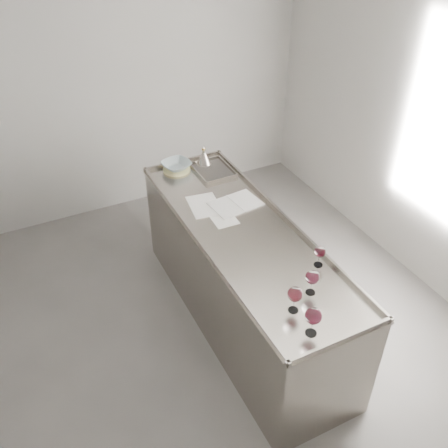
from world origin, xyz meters
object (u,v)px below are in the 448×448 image
wine_glass_left (313,317)px  notebook (236,204)px  counter (243,277)px  wine_glass_right (312,278)px  wine_glass_middle (295,295)px  wine_funnel (204,158)px  wine_glass_small (320,252)px  ceramic_bowl (176,165)px

wine_glass_left → notebook: wine_glass_left is taller
counter → wine_glass_right: (0.07, -0.77, 0.60)m
wine_glass_middle → notebook: wine_glass_middle is taller
wine_glass_left → wine_funnel: bearing=82.5°
wine_glass_middle → wine_glass_right: (0.19, 0.08, -0.00)m
counter → wine_glass_right: 0.98m
wine_glass_small → ceramic_bowl: bearing=103.1°
wine_glass_right → ceramic_bowl: wine_glass_right is taller
wine_glass_left → wine_glass_middle: (0.01, 0.20, -0.01)m
wine_glass_small → notebook: size_ratio=0.38×
wine_glass_small → notebook: (-0.17, 0.92, -0.11)m
wine_glass_small → wine_funnel: 1.65m
wine_glass_right → wine_glass_small: size_ratio=1.13×
wine_glass_left → wine_glass_middle: 0.20m
counter → wine_funnel: wine_funnel is taller
wine_glass_right → ceramic_bowl: size_ratio=0.72×
wine_glass_middle → wine_glass_small: size_ratio=1.17×
wine_glass_middle → wine_glass_small: wine_glass_middle is taller
counter → wine_glass_right: size_ratio=13.47×
wine_glass_right → ceramic_bowl: 1.86m
wine_glass_left → wine_funnel: (0.28, 2.14, -0.08)m
notebook → counter: bearing=-113.3°
wine_glass_middle → wine_funnel: size_ratio=0.95×
counter → ceramic_bowl: size_ratio=9.68×
counter → wine_funnel: bearing=81.5°
wine_glass_left → wine_glass_right: (0.19, 0.29, -0.01)m
notebook → ceramic_bowl: bearing=100.7°
wine_funnel → counter: bearing=-98.5°
wine_glass_middle → ceramic_bowl: size_ratio=0.74×
counter → notebook: (0.11, 0.35, 0.47)m
wine_glass_right → wine_glass_left: bearing=-123.9°
wine_glass_small → notebook: 0.94m
wine_glass_middle → wine_funnel: (0.28, 1.93, -0.07)m
ceramic_bowl → wine_funnel: wine_funnel is taller
wine_glass_left → wine_glass_small: size_ratio=1.24×
wine_glass_left → wine_glass_small: 0.63m
wine_glass_left → wine_funnel: size_ratio=1.01×
notebook → wine_glass_left: bearing=-105.3°
notebook → ceramic_bowl: 0.76m
counter → wine_glass_left: wine_glass_left is taller
wine_glass_left → wine_glass_middle: size_ratio=1.06×
counter → ceramic_bowl: 1.20m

